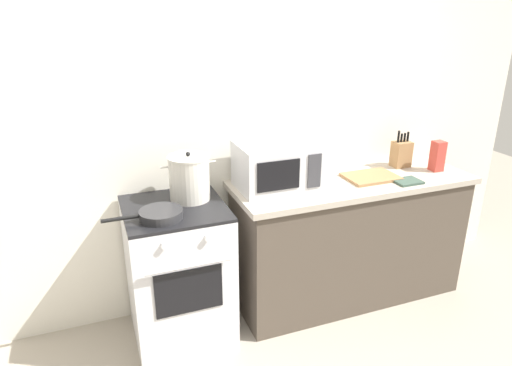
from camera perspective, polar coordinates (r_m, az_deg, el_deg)
back_wall at (r=3.15m, az=-0.24°, el=6.79°), size 4.40×0.10×2.50m
lower_cabinet_right at (r=3.41m, az=11.47°, el=-7.16°), size 1.64×0.56×0.88m
countertop_right at (r=3.22m, az=12.05°, el=0.10°), size 1.70×0.60×0.04m
stove at (r=2.97m, az=-9.65°, el=-11.09°), size 0.60×0.64×0.92m
stock_pot at (r=2.80m, az=-8.34°, el=0.65°), size 0.34×0.25×0.31m
frying_pan at (r=2.61m, az=-11.94°, el=-3.86°), size 0.45×0.25×0.05m
microwave at (r=2.96m, az=2.51°, el=2.18°), size 0.50×0.37×0.30m
cutting_board at (r=3.26m, az=14.18°, el=0.76°), size 0.36×0.26×0.02m
knife_block at (r=3.55m, az=17.71°, el=3.51°), size 0.13×0.10×0.28m
pasta_box at (r=3.54m, az=21.76°, el=3.15°), size 0.08×0.08×0.22m
oven_mitt at (r=3.25m, az=18.42°, el=0.20°), size 0.18×0.14×0.02m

